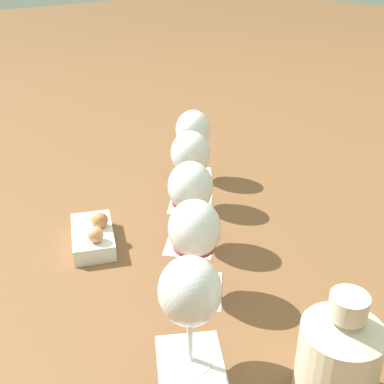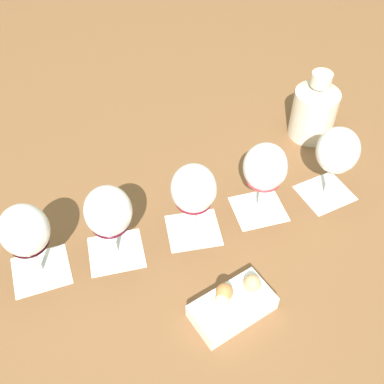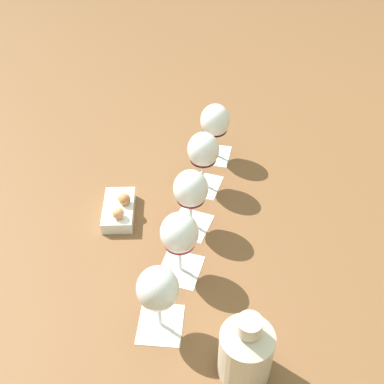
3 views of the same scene
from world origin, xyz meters
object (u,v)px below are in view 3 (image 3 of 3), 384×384
Objects in this scene: wine_glass_4 at (215,122)px; wine_glass_1 at (179,235)px; snack_dish at (119,209)px; ceramic_vase at (246,350)px; wine_glass_3 at (203,152)px; wine_glass_2 at (191,192)px; wine_glass_0 at (158,291)px.

wine_glass_1 is at bearing -129.91° from wine_glass_4.
wine_glass_4 is at bearing 50.09° from wine_glass_1.
snack_dish is (-0.06, 0.25, -0.10)m from wine_glass_1.
wine_glass_4 is 0.73m from ceramic_vase.
wine_glass_1 and wine_glass_3 have the same top height.
wine_glass_4 reaches higher than ceramic_vase.
snack_dish is at bearing 140.47° from wine_glass_2.
wine_glass_1 is at bearing -128.69° from wine_glass_3.
wine_glass_3 is 1.00× the size of wine_glass_4.
ceramic_vase is at bearing -83.78° from snack_dish.
ceramic_vase is (-0.31, -0.66, -0.05)m from wine_glass_4.
wine_glass_2 is at bearing -130.65° from wine_glass_4.
wine_glass_3 is at bearing 50.02° from wine_glass_0.
wine_glass_0 is at bearing -130.52° from wine_glass_2.
wine_glass_3 is (0.11, 0.13, 0.00)m from wine_glass_2.
wine_glass_4 is (0.21, 0.24, 0.00)m from wine_glass_2.
wine_glass_4 is (0.30, 0.36, -0.00)m from wine_glass_1.
wine_glass_4 is 1.06× the size of snack_dish.
wine_glass_2 is (0.09, 0.12, -0.00)m from wine_glass_1.
wine_glass_2 reaches higher than snack_dish.
wine_glass_3 is at bearing 0.64° from snack_dish.
wine_glass_2 and wine_glass_4 have the same top height.
snack_dish is (-0.26, -0.00, -0.10)m from wine_glass_3.
wine_glass_3 is 1.06× the size of snack_dish.
wine_glass_3 is 0.59m from ceramic_vase.
wine_glass_2 reaches higher than ceramic_vase.
wine_glass_1 is at bearing 47.45° from wine_glass_0.
wine_glass_1 is at bearing 89.47° from ceramic_vase.
wine_glass_3 is (0.31, 0.37, 0.00)m from wine_glass_0.
wine_glass_2 is 1.00× the size of wine_glass_4.
wine_glass_0 is 1.00× the size of wine_glass_1.
ceramic_vase is (0.11, -0.18, -0.05)m from wine_glass_0.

